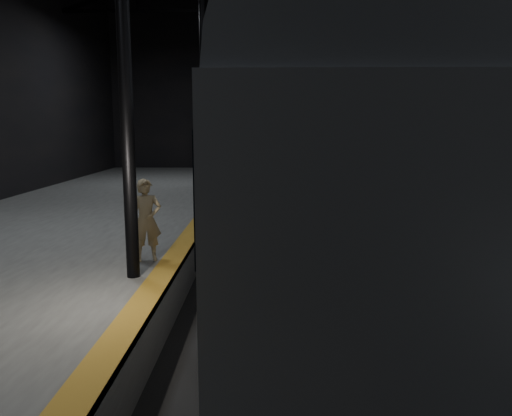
{
  "coord_description": "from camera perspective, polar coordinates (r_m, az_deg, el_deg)",
  "views": [
    {
      "loc": [
        -1.11,
        -13.7,
        4.05
      ],
      "look_at": [
        -1.36,
        -1.49,
        2.0
      ],
      "focal_mm": 35.0,
      "sensor_mm": 36.0,
      "label": 1
    }
  ],
  "objects": [
    {
      "name": "train",
      "position": [
        14.08,
        5.74,
        6.17
      ],
      "size": [
        3.24,
        21.7,
        5.8
      ],
      "color": "#9EA0A5",
      "rests_on": "ground"
    },
    {
      "name": "tactile_strip",
      "position": [
        14.19,
        -7.52,
        -2.94
      ],
      "size": [
        0.5,
        43.8,
        0.01
      ],
      "primitive_type": "cube",
      "color": "olive",
      "rests_on": "platform_left"
    },
    {
      "name": "ground",
      "position": [
        14.33,
        5.62,
        -6.94
      ],
      "size": [
        44.0,
        44.0,
        0.0
      ],
      "primitive_type": "plane",
      "color": "black",
      "rests_on": "ground"
    },
    {
      "name": "woman",
      "position": [
        11.45,
        -12.42,
        -1.37
      ],
      "size": [
        0.78,
        0.64,
        1.86
      ],
      "primitive_type": "imported",
      "rotation": [
        0.0,
        0.0,
        0.33
      ],
      "color": "tan",
      "rests_on": "platform_left"
    },
    {
      "name": "platform_left",
      "position": [
        15.53,
        -23.23,
        -4.47
      ],
      "size": [
        9.0,
        43.8,
        1.0
      ],
      "primitive_type": "cube",
      "color": "#4A4A48",
      "rests_on": "ground"
    },
    {
      "name": "track",
      "position": [
        14.31,
        5.63,
        -6.67
      ],
      "size": [
        2.4,
        43.0,
        0.24
      ],
      "color": "#3F3328",
      "rests_on": "ground"
    }
  ]
}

